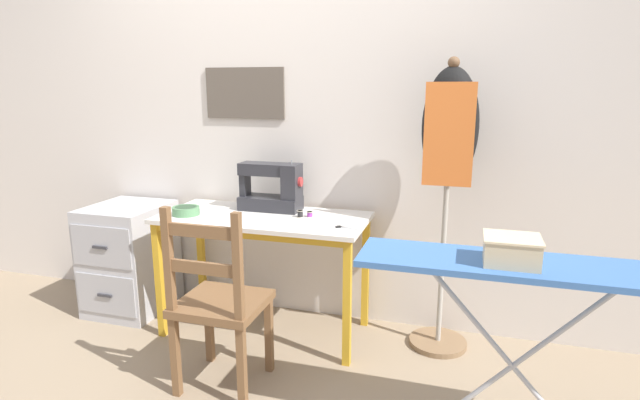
{
  "coord_description": "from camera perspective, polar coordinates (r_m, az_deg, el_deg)",
  "views": [
    {
      "loc": [
        1.1,
        -2.28,
        1.43
      ],
      "look_at": [
        0.35,
        0.25,
        0.83
      ],
      "focal_mm": 28.0,
      "sensor_mm": 36.0,
      "label": 1
    }
  ],
  "objects": [
    {
      "name": "thread_spool_mid_table",
      "position": [
        2.82,
        -1.18,
        -1.64
      ],
      "size": [
        0.04,
        0.04,
        0.03
      ],
      "color": "purple",
      "rests_on": "sewing_table"
    },
    {
      "name": "thread_spool_near_machine",
      "position": [
        2.81,
        -2.28,
        -1.59
      ],
      "size": [
        0.04,
        0.04,
        0.04
      ],
      "color": "black",
      "rests_on": "sewing_table"
    },
    {
      "name": "storage_box",
      "position": [
        1.92,
        21.04,
        -5.37
      ],
      "size": [
        0.2,
        0.17,
        0.1
      ],
      "color": "beige",
      "rests_on": "ironing_board"
    },
    {
      "name": "sewing_table",
      "position": [
        2.88,
        -6.57,
        -3.48
      ],
      "size": [
        1.19,
        0.55,
        0.71
      ],
      "color": "silver",
      "rests_on": "ground_plane"
    },
    {
      "name": "ironing_board",
      "position": [
        1.98,
        21.99,
        -7.96
      ],
      "size": [
        1.18,
        0.31,
        0.81
      ],
      "color": "#3D6BAD",
      "rests_on": "ground_plane"
    },
    {
      "name": "sewing_machine",
      "position": [
        2.97,
        -5.32,
        1.35
      ],
      "size": [
        0.38,
        0.17,
        0.3
      ],
      "color": "#28282D",
      "rests_on": "sewing_table"
    },
    {
      "name": "wall_back",
      "position": [
        3.1,
        -4.29,
        9.91
      ],
      "size": [
        10.0,
        0.07,
        2.55
      ],
      "color": "silver",
      "rests_on": "ground_plane"
    },
    {
      "name": "wooden_chair",
      "position": [
        2.45,
        -11.47,
        -11.56
      ],
      "size": [
        0.4,
        0.38,
        0.92
      ],
      "color": "brown",
      "rests_on": "ground_plane"
    },
    {
      "name": "filing_cabinet",
      "position": [
        3.48,
        -20.9,
        -6.2
      ],
      "size": [
        0.45,
        0.52,
        0.7
      ],
      "color": "#B7B7BC",
      "rests_on": "ground_plane"
    },
    {
      "name": "dress_form",
      "position": [
        2.68,
        14.52,
        5.89
      ],
      "size": [
        0.32,
        0.32,
        1.58
      ],
      "color": "#846647",
      "rests_on": "ground_plane"
    },
    {
      "name": "fabric_bowl",
      "position": [
        2.97,
        -15.07,
        -1.17
      ],
      "size": [
        0.15,
        0.15,
        0.05
      ],
      "color": "#56895B",
      "rests_on": "sewing_table"
    },
    {
      "name": "ground_plane",
      "position": [
        2.9,
        -8.35,
        -16.84
      ],
      "size": [
        14.0,
        14.0,
        0.0
      ],
      "primitive_type": "plane",
      "color": "gray"
    },
    {
      "name": "scissors",
      "position": [
        2.61,
        2.76,
        -3.14
      ],
      "size": [
        0.14,
        0.05,
        0.01
      ],
      "color": "silver",
      "rests_on": "sewing_table"
    }
  ]
}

